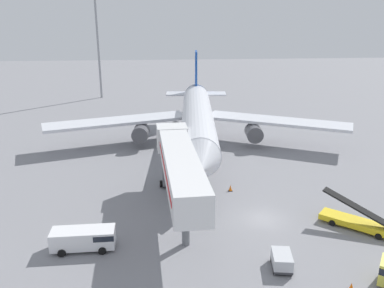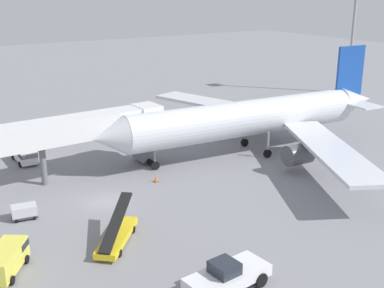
% 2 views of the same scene
% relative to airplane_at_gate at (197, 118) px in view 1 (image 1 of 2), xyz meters
% --- Properties ---
extents(ground_plane, '(300.00, 300.00, 0.00)m').
position_rel_airplane_at_gate_xyz_m(ground_plane, '(4.39, -22.77, -4.73)').
color(ground_plane, gray).
extents(airplane_at_gate, '(46.76, 42.60, 13.16)m').
position_rel_airplane_at_gate_xyz_m(airplane_at_gate, '(0.00, 0.00, 0.00)').
color(airplane_at_gate, silver).
rests_on(airplane_at_gate, ground).
extents(jet_bridge, '(4.20, 20.30, 7.30)m').
position_rel_airplane_at_gate_xyz_m(jet_bridge, '(-3.93, -20.84, 0.77)').
color(jet_bridge, silver).
rests_on(jet_bridge, ground).
extents(belt_loader_truck, '(6.44, 5.96, 3.28)m').
position_rel_airplane_at_gate_xyz_m(belt_loader_truck, '(12.84, -25.33, -3.96)').
color(belt_loader_truck, yellow).
rests_on(belt_loader_truck, ground).
extents(service_van_outer_left, '(5.45, 2.31, 1.87)m').
position_rel_airplane_at_gate_xyz_m(service_van_outer_left, '(-12.36, -26.66, -3.65)').
color(service_van_outer_left, white).
rests_on(service_van_outer_left, ground).
extents(baggage_cart_near_center, '(1.83, 2.50, 1.33)m').
position_rel_airplane_at_gate_xyz_m(baggage_cart_near_center, '(3.77, -30.83, -3.99)').
color(baggage_cart_near_center, '#38383D').
rests_on(baggage_cart_near_center, ground).
extents(safety_cone_alpha, '(0.47, 0.47, 0.72)m').
position_rel_airplane_at_gate_xyz_m(safety_cone_alpha, '(2.29, -15.87, -4.38)').
color(safety_cone_alpha, black).
rests_on(safety_cone_alpha, ground).
extents(safety_cone_bravo, '(0.43, 0.43, 0.66)m').
position_rel_airplane_at_gate_xyz_m(safety_cone_bravo, '(8.10, -33.94, -4.41)').
color(safety_cone_bravo, black).
rests_on(safety_cone_bravo, ground).
extents(apron_light_mast, '(2.40, 2.40, 26.46)m').
position_rel_airplane_at_gate_xyz_m(apron_light_mast, '(-19.73, 41.15, 13.54)').
color(apron_light_mast, '#93969B').
rests_on(apron_light_mast, ground).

